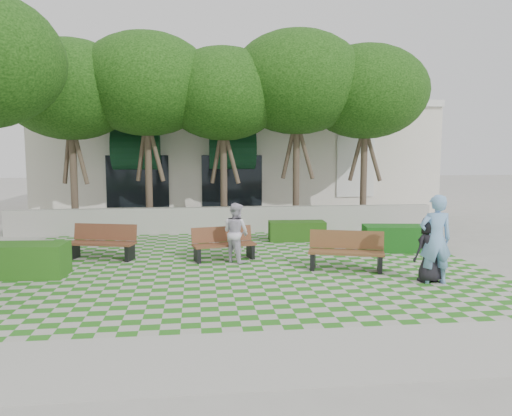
{
  "coord_description": "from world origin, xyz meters",
  "views": [
    {
      "loc": [
        -1.05,
        -11.35,
        2.88
      ],
      "look_at": [
        0.5,
        1.5,
        1.4
      ],
      "focal_mm": 35.0,
      "sensor_mm": 36.0,
      "label": 1
    }
  ],
  "objects": [
    {
      "name": "building",
      "position": [
        0.93,
        14.08,
        2.52
      ],
      "size": [
        18.0,
        8.92,
        5.15
      ],
      "color": "silver",
      "rests_on": "ground"
    },
    {
      "name": "lawn",
      "position": [
        0.0,
        1.0,
        0.01
      ],
      "size": [
        12.0,
        12.0,
        0.0
      ],
      "primitive_type": "plane",
      "color": "#2B721E",
      "rests_on": "ground"
    },
    {
      "name": "bench_east",
      "position": [
        2.55,
        0.2,
        0.45
      ],
      "size": [
        1.89,
        1.11,
        0.94
      ],
      "rotation": [
        0.0,
        0.0,
        -0.31
      ],
      "color": "brown",
      "rests_on": "ground"
    },
    {
      "name": "hedge_midright",
      "position": [
        2.17,
        4.27,
        0.31
      ],
      "size": [
        1.82,
        0.79,
        0.63
      ],
      "primitive_type": "cube",
      "rotation": [
        0.0,
        0.0,
        -0.04
      ],
      "color": "#1F4712",
      "rests_on": "ground"
    },
    {
      "name": "bench_mid",
      "position": [
        -0.34,
        1.72,
        0.42
      ],
      "size": [
        1.74,
        0.92,
        0.87
      ],
      "rotation": [
        0.0,
        0.0,
        0.23
      ],
      "color": "brown",
      "rests_on": "ground"
    },
    {
      "name": "hedge_east",
      "position": [
        4.81,
        2.27,
        0.37
      ],
      "size": [
        2.21,
        1.14,
        0.74
      ],
      "primitive_type": "cube",
      "rotation": [
        0.0,
        0.0,
        -0.14
      ],
      "color": "#134915",
      "rests_on": "ground"
    },
    {
      "name": "hedge_west",
      "position": [
        -5.15,
        0.46,
        0.38
      ],
      "size": [
        2.25,
        1.03,
        0.77
      ],
      "primitive_type": "cube",
      "rotation": [
        0.0,
        0.0,
        -0.07
      ],
      "color": "#205015",
      "rests_on": "ground"
    },
    {
      "name": "person_white",
      "position": [
        -0.04,
        1.4,
        0.78
      ],
      "size": [
        0.94,
        0.95,
        1.55
      ],
      "primitive_type": "imported",
      "rotation": [
        0.0,
        0.0,
        2.3
      ],
      "color": "silver",
      "rests_on": "ground"
    },
    {
      "name": "sidewalk_south",
      "position": [
        0.0,
        -4.7,
        0.01
      ],
      "size": [
        16.0,
        2.0,
        0.01
      ],
      "primitive_type": "cube",
      "color": "#9E9B93",
      "rests_on": "ground"
    },
    {
      "name": "person_dark",
      "position": [
        4.04,
        -1.11,
        0.74
      ],
      "size": [
        0.81,
        0.63,
        1.47
      ],
      "primitive_type": "imported",
      "rotation": [
        0.0,
        0.0,
        3.39
      ],
      "color": "black",
      "rests_on": "ground"
    },
    {
      "name": "tree_row",
      "position": [
        -1.86,
        5.95,
        5.18
      ],
      "size": [
        17.7,
        13.4,
        7.41
      ],
      "color": "#47382B",
      "rests_on": "ground"
    },
    {
      "name": "retaining_wall",
      "position": [
        0.0,
        6.2,
        0.45
      ],
      "size": [
        15.0,
        0.36,
        0.9
      ],
      "primitive_type": "cube",
      "color": "#9E9B93",
      "rests_on": "ground"
    },
    {
      "name": "ground",
      "position": [
        0.0,
        0.0,
        0.0
      ],
      "size": [
        90.0,
        90.0,
        0.0
      ],
      "primitive_type": "plane",
      "color": "gray",
      "rests_on": "ground"
    },
    {
      "name": "bench_west",
      "position": [
        -3.55,
        2.17,
        0.45
      ],
      "size": [
        1.86,
        1.03,
        0.93
      ],
      "rotation": [
        0.0,
        0.0,
        -0.26
      ],
      "color": "#572F1D",
      "rests_on": "ground"
    },
    {
      "name": "person_blue",
      "position": [
        4.1,
        -1.23,
        0.98
      ],
      "size": [
        0.74,
        0.51,
        1.95
      ],
      "primitive_type": "imported",
      "rotation": [
        0.0,
        0.0,
        3.08
      ],
      "color": "#77A6D9",
      "rests_on": "ground"
    }
  ]
}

